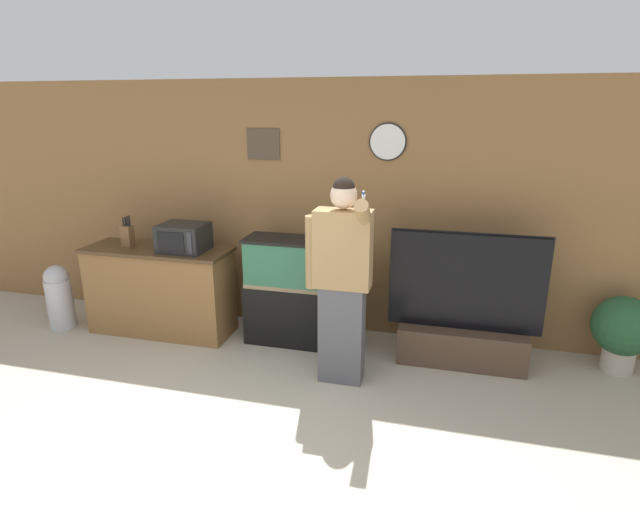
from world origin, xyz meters
The scene contains 10 objects.
ground_plane centered at (0.00, 0.00, 0.00)m, with size 18.00×18.00×0.00m, color #B2A893.
wall_back_paneled centered at (0.00, 2.70, 1.30)m, with size 10.00×0.08×2.60m.
counter_island centered at (-1.49, 2.12, 0.47)m, with size 1.54×0.56×0.93m.
microwave centered at (-1.17, 2.12, 1.06)m, with size 0.46×0.38×0.28m.
knife_block centered at (-1.82, 2.12, 1.05)m, with size 0.11×0.10×0.32m.
aquarium_on_stand centered at (0.00, 2.24, 0.55)m, with size 1.07×0.41×1.09m.
tv_on_stand centered at (1.60, 2.20, 0.37)m, with size 1.40×0.40×1.26m.
person_standing centered at (0.56, 1.62, 0.94)m, with size 0.57×0.43×1.80m.
potted_plant centered at (2.99, 2.38, 0.41)m, with size 0.54×0.54×0.72m.
trash_bin centered at (-2.62, 1.93, 0.36)m, with size 0.27×0.27×0.71m.
Camera 1 is at (1.36, -2.25, 2.33)m, focal length 28.00 mm.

